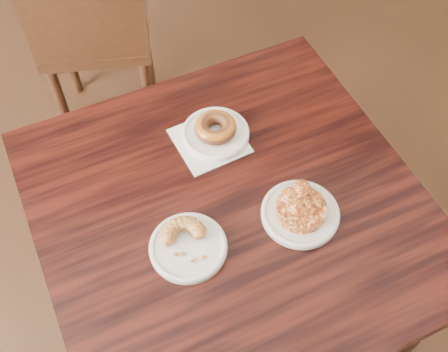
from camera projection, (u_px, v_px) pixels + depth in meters
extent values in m
cube|color=black|center=(230.00, 280.00, 1.49)|extent=(0.93, 0.93, 0.75)
cube|color=white|center=(210.00, 141.00, 1.28)|extent=(0.18, 0.18, 0.00)
cylinder|color=white|center=(216.00, 134.00, 1.28)|extent=(0.15, 0.15, 0.01)
cylinder|color=silver|center=(188.00, 248.00, 1.12)|extent=(0.16, 0.16, 0.01)
cylinder|color=silver|center=(300.00, 214.00, 1.16)|extent=(0.16, 0.16, 0.01)
torus|color=brown|center=(215.00, 127.00, 1.26)|extent=(0.09, 0.09, 0.03)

